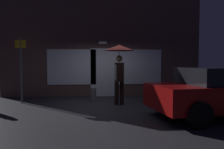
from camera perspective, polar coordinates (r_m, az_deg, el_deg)
ground_plane at (r=7.85m, az=-1.85°, el=-8.23°), size 18.00×18.00×0.00m
building_facade at (r=10.06m, az=-2.52°, el=6.98°), size 9.13×0.48×4.49m
person_with_umbrella at (r=7.89m, az=1.91°, el=4.49°), size 1.10×1.10×2.20m
street_sign_post at (r=8.88m, az=-22.91°, el=2.05°), size 0.40×0.07×2.50m
sidewalk_bollard at (r=8.81m, az=-4.90°, el=-5.25°), size 0.22×0.22×0.52m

